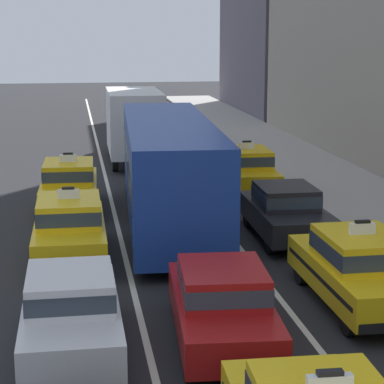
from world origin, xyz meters
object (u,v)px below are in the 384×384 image
Objects in this scene: taxi_left_third at (70,227)px; taxi_right_second at (358,268)px; sedan_center_second at (222,303)px; sedan_right_third at (285,210)px; sedan_left_second at (71,309)px; bus_center_third at (169,167)px; taxi_right_fourth at (246,169)px; taxi_left_fourth at (69,184)px; box_truck_center_fourth at (133,122)px.

taxi_right_second is (6.16, -4.43, 0.00)m from taxi_left_third.
sedan_right_third is at bearing 64.94° from sedan_center_second.
bus_center_third is at bearing 71.39° from sedan_left_second.
taxi_right_fourth reaches higher than sedan_left_second.
taxi_left_third is 5.47m from taxi_left_fourth.
bus_center_third reaches higher than sedan_right_third.
taxi_left_third and taxi_right_second have the same top height.
sedan_right_third is (3.18, -13.57, -0.93)m from box_truck_center_fourth.
taxi_right_fourth is (3.51, -7.38, -0.90)m from box_truck_center_fourth.
sedan_right_third is 6.20m from taxi_right_fourth.
bus_center_third is 2.45× the size of taxi_right_fourth.
sedan_right_third is at bearing -36.54° from taxi_left_fourth.
sedan_center_second is at bearing -155.24° from taxi_right_second.
taxi_left_third is 0.99× the size of taxi_left_fourth.
sedan_left_second is 0.94× the size of taxi_left_third.
taxi_left_fourth is at bearing 141.82° from bus_center_third.
taxi_left_fourth reaches higher than sedan_center_second.
taxi_right_second is at bearing -67.31° from bus_center_third.
taxi_left_third is at bearing -101.28° from box_truck_center_fourth.
bus_center_third reaches higher than sedan_center_second.
bus_center_third is 11.44m from box_truck_center_fourth.
taxi_left_fourth is at bearing 90.13° from sedan_left_second.
bus_center_third is at bearing -129.82° from taxi_right_fourth.
sedan_left_second is 0.94× the size of taxi_right_second.
sedan_left_second is 0.93× the size of taxi_right_fourth.
sedan_left_second is 14.46m from taxi_right_fourth.
sedan_center_second is 1.02× the size of sedan_right_third.
bus_center_third is 1.62× the size of box_truck_center_fourth.
bus_center_third is 8.21m from taxi_right_second.
taxi_left_fourth is 1.00× the size of taxi_right_fourth.
bus_center_third reaches higher than taxi_left_fourth.
sedan_left_second is at bearing -89.87° from taxi_left_fourth.
taxi_left_third is 0.65× the size of box_truck_center_fourth.
taxi_left_fourth is 1.01× the size of taxi_right_second.
sedan_left_second is 5.82m from taxi_left_third.
taxi_right_second is 11.58m from taxi_right_fourth.
taxi_left_third is 6.16m from sedan_right_third.
taxi_right_fourth reaches higher than sedan_right_third.
sedan_center_second is at bearing -115.06° from sedan_right_third.
sedan_right_third is (-0.08, 5.39, -0.03)m from taxi_right_second.
bus_center_third is at bearing 45.67° from taxi_left_third.
taxi_left_third reaches higher than sedan_center_second.
taxi_right_second is (3.32, 1.53, 0.03)m from sedan_center_second.
sedan_left_second is 11.29m from taxi_left_fourth.
taxi_left_fourth is at bearing 121.93° from taxi_right_second.
taxi_left_third is (-0.02, 5.82, 0.03)m from sedan_left_second.
bus_center_third is (3.00, 8.91, 0.97)m from sedan_left_second.
taxi_right_fourth is (3.39, 4.06, -0.94)m from bus_center_third.
box_truck_center_fourth is 19.26m from taxi_right_second.
bus_center_third is (0.17, 9.05, 0.97)m from sedan_center_second.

